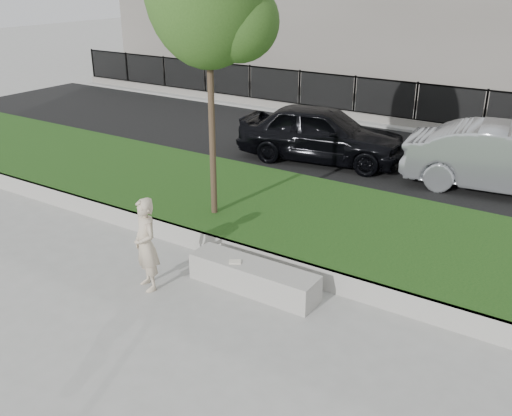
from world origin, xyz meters
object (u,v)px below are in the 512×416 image
Objects in this scene: man at (146,245)px; book at (235,262)px; stone_bench at (253,277)px; car_dark at (321,133)px; car_silver at (509,160)px.

man reaches higher than book.
stone_bench is at bearing -12.52° from book.
car_dark is 4.83m from car_silver.
car_silver reaches higher than stone_bench.
car_silver reaches higher than book.
car_silver is at bearing -96.14° from car_dark.
man reaches higher than stone_bench.
car_dark is at bearing 74.06° from book.
man is 8.98m from car_silver.
car_dark reaches higher than stone_bench.
car_dark is at bearing 119.72° from man.
car_silver is at bearing 87.20° from man.
book reaches higher than stone_bench.
car_dark is 0.96× the size of car_silver.
car_dark is (-1.94, 6.93, 0.34)m from book.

